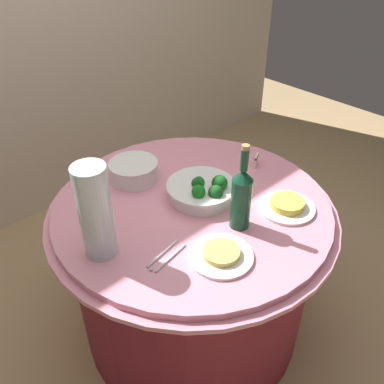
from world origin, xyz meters
name	(u,v)px	position (x,y,z in m)	size (l,w,h in m)	color
ground_plane	(192,319)	(0.00, 0.00, 0.00)	(6.00, 6.00, 0.00)	tan
buffet_table	(192,267)	(0.00, 0.00, 0.38)	(1.16, 1.16, 0.74)	maroon
broccoli_bowl	(203,190)	(0.05, -0.01, 0.78)	(0.28, 0.28, 0.12)	white
plate_stack	(134,171)	(-0.07, 0.30, 0.78)	(0.21, 0.21, 0.08)	white
wine_bottle	(241,197)	(0.03, -0.22, 0.87)	(0.07, 0.07, 0.34)	#113E27
decorative_fruit_vase	(96,214)	(-0.42, 0.01, 0.90)	(0.11, 0.11, 0.34)	silver
serving_tongs	(165,257)	(-0.28, -0.17, 0.74)	(0.17, 0.07, 0.01)	silver
food_plate_fried_egg	(287,206)	(0.24, -0.28, 0.76)	(0.22, 0.22, 0.04)	white
food_plate_noodles	(221,255)	(-0.14, -0.29, 0.75)	(0.22, 0.22, 0.03)	white
label_placard_front	(256,160)	(0.40, 0.01, 0.77)	(0.05, 0.03, 0.05)	white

